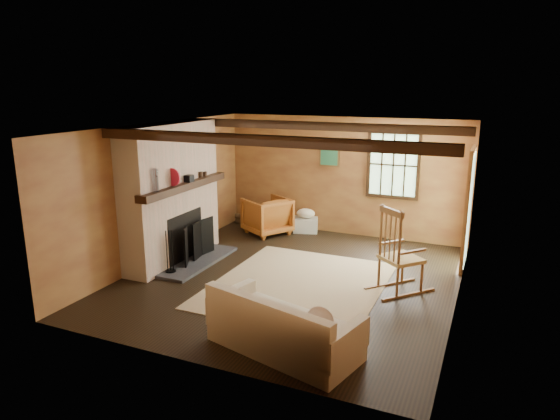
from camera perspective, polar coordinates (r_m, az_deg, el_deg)
The scene contains 10 objects.
ground at distance 8.08m, azimuth 1.34°, elevation -7.81°, with size 5.50×5.50×0.00m, color black.
room_envelope at distance 7.78m, azimuth 3.64°, elevation 3.85°, with size 5.02×5.52×2.44m.
fireplace at distance 8.80m, azimuth -12.16°, elevation 1.25°, with size 1.02×2.30×2.40m.
rug at distance 7.84m, azimuth 2.15°, elevation -8.51°, with size 2.50×3.00×0.01m, color tan.
rocking_chair at distance 7.63m, azimuth 13.40°, elevation -5.14°, with size 0.99×1.04×1.31m.
sofa at distance 5.93m, azimuth 0.22°, elevation -13.66°, with size 1.94×1.23×0.73m.
firewood_pile at distance 11.02m, azimuth -3.59°, elevation -1.14°, with size 0.64×0.12×0.23m.
laundry_basket at distance 10.52m, azimuth 2.95°, elevation -1.69°, with size 0.50×0.38×0.30m, color silver.
basket_pillow at distance 10.45m, azimuth 2.96°, elevation -0.38°, with size 0.39×0.31×0.20m, color white.
armchair at distance 10.31m, azimuth -1.49°, elevation -0.66°, with size 0.82×0.84×0.77m, color #BF6026.
Camera 1 is at (2.83, -6.93, 3.03)m, focal length 32.00 mm.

